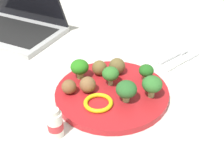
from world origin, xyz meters
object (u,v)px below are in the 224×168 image
object	(u,v)px
fork	(174,56)
knife	(184,60)
broccoli_floret_mid_right	(146,71)
meatball_center	(99,68)
broccoli_floret_back_right	(152,85)
broccoli_floret_mid_left	(127,89)
broccoli_floret_back_left	(111,74)
napkin	(177,60)
broccoli_floret_front_right	(80,67)
meatball_front_left	(69,87)
plate	(112,93)
pepper_ring_front_right	(98,103)
meatball_mid_right	(117,66)
meatball_mid_left	(88,85)
laptop	(15,22)
yogurt_bottle	(55,124)

from	to	relation	value
fork	knife	xyz separation A→B (m)	(0.00, -0.04, -0.00)
broccoli_floret_mid_right	meatball_center	world-z (taller)	broccoli_floret_mid_right
broccoli_floret_back_right	meatball_center	distance (m)	0.16
broccoli_floret_mid_left	broccoli_floret_back_left	bearing A→B (deg)	82.01
knife	napkin	bearing A→B (deg)	114.00
meatball_center	knife	size ratio (longest dim) A/B	0.27
broccoli_floret_mid_right	fork	xyz separation A→B (m)	(0.17, 0.05, -0.04)
broccoli_floret_front_right	fork	size ratio (longest dim) A/B	0.43
broccoli_floret_mid_right	meatball_front_left	size ratio (longest dim) A/B	1.37
plate	meatball_front_left	bearing A→B (deg)	144.73
pepper_ring_front_right	knife	bearing A→B (deg)	1.45
broccoli_floret_mid_right	knife	xyz separation A→B (m)	(0.17, 0.01, -0.04)
broccoli_floret_back_right	plate	bearing A→B (deg)	126.56
meatball_mid_right	broccoli_floret_back_right	bearing A→B (deg)	-91.64
meatball_mid_left	fork	distance (m)	0.31
meatball_mid_right	laptop	world-z (taller)	laptop
broccoli_floret_mid_right	napkin	distance (m)	0.17
yogurt_bottle	broccoli_floret_back_left	bearing A→B (deg)	14.78
napkin	broccoli_floret_front_right	bearing A→B (deg)	162.06
meatball_center	meatball_mid_left	bearing A→B (deg)	-148.47
meatball_mid_left	yogurt_bottle	xyz separation A→B (m)	(-0.13, -0.06, -0.00)
broccoli_floret_mid_left	napkin	distance (m)	0.26
meatball_mid_right	fork	xyz separation A→B (m)	(0.20, -0.03, -0.03)
broccoli_floret_mid_right	plate	bearing A→B (deg)	164.61
pepper_ring_front_right	napkin	xyz separation A→B (m)	(0.31, 0.03, -0.02)
knife	broccoli_floret_front_right	bearing A→B (deg)	159.42
plate	knife	world-z (taller)	plate
broccoli_floret_mid_right	meatball_mid_right	xyz separation A→B (m)	(-0.03, 0.08, -0.01)
broccoli_floret_mid_left	broccoli_floret_mid_right	xyz separation A→B (m)	(0.09, 0.03, -0.00)
yogurt_bottle	meatball_center	bearing A→B (deg)	28.14
broccoli_floret_back_right	fork	xyz separation A→B (m)	(0.21, 0.10, -0.04)
broccoli_floret_back_right	pepper_ring_front_right	xyz separation A→B (m)	(-0.12, 0.06, -0.03)
plate	meatball_center	bearing A→B (deg)	74.26
meatball_mid_right	napkin	size ratio (longest dim) A/B	0.25
pepper_ring_front_right	napkin	world-z (taller)	pepper_ring_front_right
laptop	broccoli_floret_mid_left	bearing A→B (deg)	-87.12
broccoli_floret_mid_right	yogurt_bottle	world-z (taller)	yogurt_bottle
broccoli_floret_mid_right	pepper_ring_front_right	world-z (taller)	broccoli_floret_mid_right
broccoli_floret_back_left	meatball_mid_left	bearing A→B (deg)	167.05
plate	laptop	xyz separation A→B (m)	(-0.02, 0.49, 0.03)
meatball_mid_right	knife	world-z (taller)	meatball_mid_right
plate	broccoli_floret_back_right	size ratio (longest dim) A/B	5.09
broccoli_floret_front_right	knife	distance (m)	0.31
broccoli_floret_mid_left	meatball_front_left	size ratio (longest dim) A/B	1.49
knife	broccoli_floret_back_right	bearing A→B (deg)	-162.64
broccoli_floret_mid_left	napkin	xyz separation A→B (m)	(0.25, 0.06, -0.05)
fork	meatball_mid_right	bearing A→B (deg)	171.88
broccoli_floret_mid_right	broccoli_floret_back_right	size ratio (longest dim) A/B	0.88
napkin	meatball_front_left	bearing A→B (deg)	170.86
broccoli_floret_mid_left	broccoli_floret_front_right	world-z (taller)	broccoli_floret_mid_left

